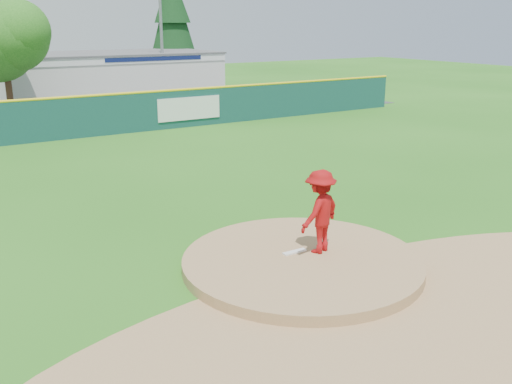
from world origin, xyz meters
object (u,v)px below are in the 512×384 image
pitcher (320,211)px  deciduous_tree (3,38)px  conifer_tree (173,20)px  light_pole_right (161,20)px  van (182,104)px  pool_building_grp (109,75)px

pitcher → deciduous_tree: size_ratio=0.27×
deciduous_tree → conifer_tree: conifer_tree is taller
deciduous_tree → light_pole_right: (11.00, 4.00, 0.99)m
deciduous_tree → conifer_tree: bearing=36.3°
deciduous_tree → light_pole_right: 11.75m
van → pitcher: bearing=155.0°
pool_building_grp → conifer_tree: 8.95m
van → pool_building_grp: 10.56m
van → pool_building_grp: (-0.98, 10.48, 0.94)m
conifer_tree → van: bearing=-112.6°
pool_building_grp → deciduous_tree: size_ratio=2.07×
van → light_pole_right: bearing=-23.4°
van → deciduous_tree: deciduous_tree is taller
pitcher → conifer_tree: 38.26m
pitcher → van: 22.39m
pitcher → conifer_tree: conifer_tree is taller
conifer_tree → light_pole_right: size_ratio=0.95×
deciduous_tree → conifer_tree: (15.00, 11.00, 0.99)m
light_pole_right → conifer_tree: bearing=60.3°
van → pool_building_grp: size_ratio=0.33×
light_pole_right → pool_building_grp: bearing=135.1°
deciduous_tree → van: bearing=-21.2°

